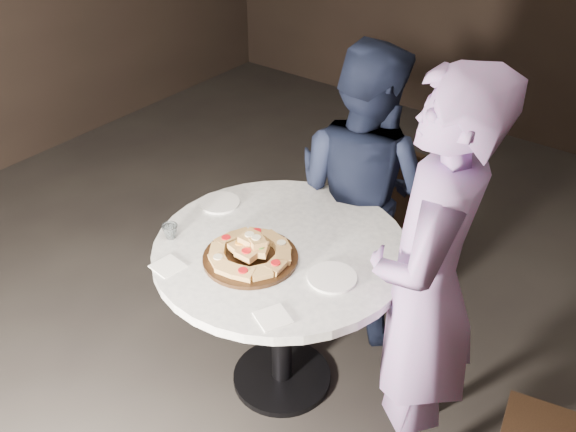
{
  "coord_description": "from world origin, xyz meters",
  "views": [
    {
      "loc": [
        1.47,
        -1.63,
        2.51
      ],
      "look_at": [
        0.08,
        0.19,
        0.97
      ],
      "focal_mm": 40.0,
      "sensor_mm": 36.0,
      "label": 1
    }
  ],
  "objects_px": {
    "table": "(281,274)",
    "water_glass": "(170,231)",
    "serving_board": "(250,258)",
    "diner_navy": "(361,191)",
    "focaccia_pile": "(251,250)",
    "diner_teal": "(426,290)",
    "chair_far": "(397,197)"
  },
  "relations": [
    {
      "from": "table",
      "to": "water_glass",
      "type": "distance_m",
      "value": 0.53
    },
    {
      "from": "table",
      "to": "water_glass",
      "type": "relative_size",
      "value": 16.15
    },
    {
      "from": "water_glass",
      "to": "diner_navy",
      "type": "height_order",
      "value": "diner_navy"
    },
    {
      "from": "focaccia_pile",
      "to": "chair_far",
      "type": "relative_size",
      "value": 0.39
    },
    {
      "from": "focaccia_pile",
      "to": "chair_far",
      "type": "xyz_separation_m",
      "value": [
        0.02,
        1.26,
        -0.35
      ]
    },
    {
      "from": "water_glass",
      "to": "chair_far",
      "type": "bearing_deg",
      "value": 73.3
    },
    {
      "from": "diner_navy",
      "to": "diner_teal",
      "type": "distance_m",
      "value": 0.93
    },
    {
      "from": "water_glass",
      "to": "chair_far",
      "type": "distance_m",
      "value": 1.46
    },
    {
      "from": "diner_teal",
      "to": "table",
      "type": "bearing_deg",
      "value": -102.03
    },
    {
      "from": "diner_navy",
      "to": "diner_teal",
      "type": "relative_size",
      "value": 0.87
    },
    {
      "from": "table",
      "to": "serving_board",
      "type": "xyz_separation_m",
      "value": [
        -0.04,
        -0.16,
        0.17
      ]
    },
    {
      "from": "water_glass",
      "to": "chair_far",
      "type": "xyz_separation_m",
      "value": [
        0.41,
        1.36,
        -0.34
      ]
    },
    {
      "from": "serving_board",
      "to": "chair_far",
      "type": "xyz_separation_m",
      "value": [
        0.02,
        1.27,
        -0.32
      ]
    },
    {
      "from": "table",
      "to": "serving_board",
      "type": "bearing_deg",
      "value": -105.51
    },
    {
      "from": "diner_navy",
      "to": "diner_teal",
      "type": "height_order",
      "value": "diner_teal"
    },
    {
      "from": "serving_board",
      "to": "chair_far",
      "type": "relative_size",
      "value": 0.44
    },
    {
      "from": "focaccia_pile",
      "to": "serving_board",
      "type": "bearing_deg",
      "value": -81.88
    },
    {
      "from": "water_glass",
      "to": "table",
      "type": "bearing_deg",
      "value": 30.18
    },
    {
      "from": "diner_teal",
      "to": "serving_board",
      "type": "bearing_deg",
      "value": -90.14
    },
    {
      "from": "serving_board",
      "to": "diner_navy",
      "type": "xyz_separation_m",
      "value": [
        0.04,
        0.83,
        -0.06
      ]
    },
    {
      "from": "table",
      "to": "focaccia_pile",
      "type": "distance_m",
      "value": 0.26
    },
    {
      "from": "chair_far",
      "to": "water_glass",
      "type": "bearing_deg",
      "value": 80.53
    },
    {
      "from": "table",
      "to": "diner_navy",
      "type": "relative_size",
      "value": 0.73
    },
    {
      "from": "diner_teal",
      "to": "focaccia_pile",
      "type": "bearing_deg",
      "value": -90.35
    },
    {
      "from": "diner_navy",
      "to": "table",
      "type": "bearing_deg",
      "value": 93.79
    },
    {
      "from": "serving_board",
      "to": "diner_navy",
      "type": "height_order",
      "value": "diner_navy"
    },
    {
      "from": "water_glass",
      "to": "diner_navy",
      "type": "bearing_deg",
      "value": 65.63
    },
    {
      "from": "table",
      "to": "focaccia_pile",
      "type": "bearing_deg",
      "value": -105.9
    },
    {
      "from": "focaccia_pile",
      "to": "diner_teal",
      "type": "height_order",
      "value": "diner_teal"
    },
    {
      "from": "diner_navy",
      "to": "diner_teal",
      "type": "xyz_separation_m",
      "value": [
        0.68,
        -0.64,
        0.12
      ]
    },
    {
      "from": "water_glass",
      "to": "diner_teal",
      "type": "bearing_deg",
      "value": 14.93
    },
    {
      "from": "serving_board",
      "to": "focaccia_pile",
      "type": "distance_m",
      "value": 0.04
    }
  ]
}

